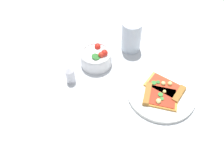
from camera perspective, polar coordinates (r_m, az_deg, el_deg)
ground_plane at (r=0.84m, az=11.78°, el=-2.05°), size 2.40×2.40×0.00m
plate at (r=0.80m, az=12.21°, el=-4.55°), size 0.23×0.23×0.01m
pizza_slice_near at (r=0.78m, az=11.44°, el=-5.41°), size 0.14×0.14×0.02m
pizza_slice_far at (r=0.81m, az=13.68°, el=-3.21°), size 0.14×0.10×0.02m
salad_bowl at (r=0.87m, az=-3.95°, el=4.30°), size 0.12×0.12×0.08m
soda_glass at (r=0.91m, az=4.87°, el=9.41°), size 0.08×0.08×0.13m
paper_napkin at (r=0.73m, az=-3.03°, el=-12.60°), size 0.17×0.15×0.00m
pepper_shaker at (r=0.82m, az=-10.44°, el=-0.07°), size 0.03×0.03×0.07m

